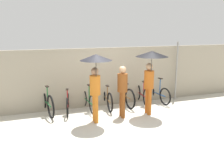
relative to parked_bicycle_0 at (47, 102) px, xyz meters
The scene contains 13 objects.
ground_plane 2.74m from the parked_bicycle_0, 39.55° to the right, with size 30.00×30.00×0.00m, color beige.
back_wall 2.21m from the parked_bicycle_0, ahead, with size 12.17×0.12×2.12m.
parked_bicycle_0 is the anchor object (origin of this frame).
parked_bicycle_1 0.70m from the parked_bicycle_0, ahead, with size 0.51×1.66×1.03m.
parked_bicycle_2 1.39m from the parked_bicycle_0, ahead, with size 0.44×1.61×1.08m.
parked_bicycle_3 2.09m from the parked_bicycle_0, ahead, with size 0.44×1.78×1.10m.
parked_bicycle_4 2.78m from the parked_bicycle_0, ahead, with size 0.44×1.69×1.02m.
parked_bicycle_5 3.48m from the parked_bicycle_0, ahead, with size 0.44×1.74×1.07m.
parked_bicycle_6 4.17m from the parked_bicycle_0, ahead, with size 0.44×1.69×1.02m.
pedestrian_leading 2.26m from the parked_bicycle_0, 45.62° to the right, with size 0.93×0.93×2.09m.
pedestrian_center 2.61m from the parked_bicycle_0, 27.13° to the right, with size 0.32×0.32×1.66m.
pedestrian_trailing 3.65m from the parked_bicycle_0, 21.54° to the right, with size 1.03×1.03×2.12m.
awning_pole 5.10m from the parked_bicycle_0, ahead, with size 0.07×0.07×2.30m.
Camera 1 is at (-2.69, -6.53, 2.83)m, focal length 40.00 mm.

